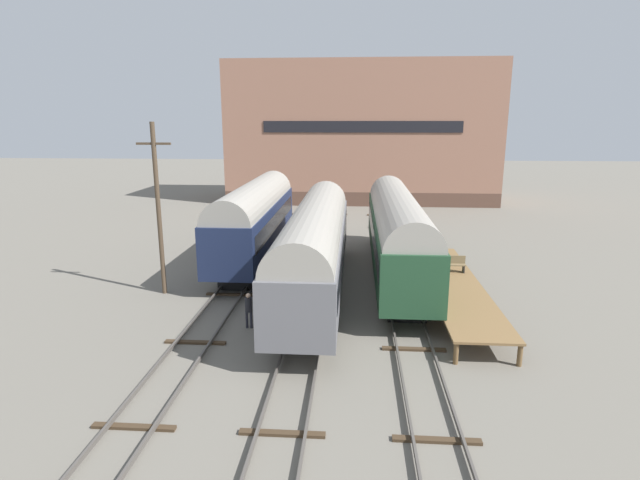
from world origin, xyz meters
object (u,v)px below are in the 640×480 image
train_car_green (397,229)px  person_worker (249,307)px  train_car_navy (255,216)px  bench (453,263)px  train_car_grey (316,242)px  utility_pole (158,208)px

train_car_green → person_worker: size_ratio=11.13×
train_car_navy → bench: size_ratio=11.43×
train_car_grey → person_worker: bearing=-118.4°
person_worker → utility_pole: (-5.59, 4.33, 3.73)m
train_car_green → person_worker: train_car_green is taller
train_car_green → train_car_navy: train_car_navy is taller
utility_pole → person_worker: bearing=-37.8°
train_car_navy → person_worker: bearing=-80.4°
train_car_green → bench: (2.95, -2.04, -1.48)m
train_car_grey → bench: (7.52, 1.33, -1.42)m
train_car_grey → bench: size_ratio=13.40×
train_car_grey → train_car_navy: train_car_navy is taller
train_car_grey → utility_pole: 8.45m
train_car_green → utility_pole: (-12.80, -3.92, 1.78)m
bench → person_worker: size_ratio=0.85×
train_car_grey → train_car_navy: bearing=125.1°
bench → person_worker: bench is taller
train_car_green → utility_pole: bearing=-163.0°
train_car_green → train_car_navy: (-9.14, 3.13, 0.05)m
utility_pole → train_car_navy: bearing=62.5°
train_car_grey → train_car_navy: 7.94m
train_car_navy → utility_pole: size_ratio=1.75×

